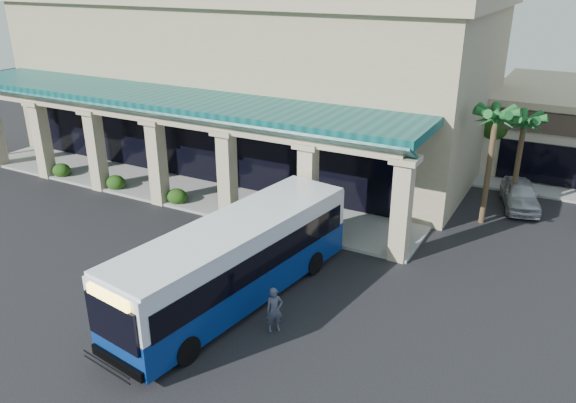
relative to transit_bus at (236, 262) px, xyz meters
The scene contains 9 objects.
ground 2.49m from the transit_bus, 147.73° to the left, with size 110.00×110.00×0.00m, color black.
main_building 19.93m from the transit_bus, 119.41° to the left, with size 30.80×14.80×11.35m, color tan, non-canonical shape.
arcade 12.42m from the transit_bus, 140.86° to the left, with size 30.00×6.20×5.70m, color #0A4141, non-canonical shape.
palm_0 13.95m from the transit_bus, 60.04° to the left, with size 2.40×2.40×6.60m, color #144D1D, non-canonical shape.
palm_1 17.01m from the transit_bus, 62.18° to the left, with size 2.40×2.40×5.80m, color #144D1D, non-canonical shape.
broadleaf_tree 20.87m from the transit_bus, 73.52° to the left, with size 2.60×2.60×4.81m, color #18380C, non-canonical shape.
transit_bus is the anchor object (origin of this frame).
pedestrian 2.62m from the transit_bus, 24.83° to the right, with size 0.61×0.40×1.68m, color #43485A.
car_silver 17.15m from the transit_bus, 61.05° to the left, with size 1.72×4.27×1.45m, color #B3B5BA.
Camera 1 is at (12.25, -16.53, 11.89)m, focal length 35.00 mm.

